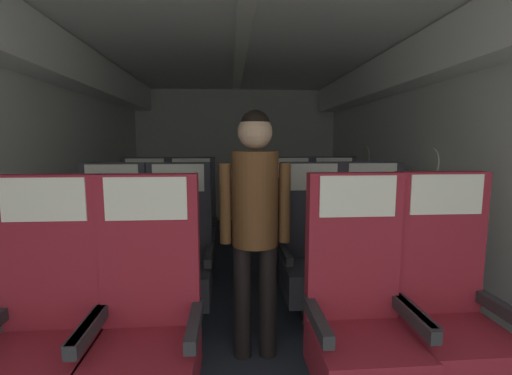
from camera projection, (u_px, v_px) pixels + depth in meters
name	position (u px, v px, depth m)	size (l,w,h in m)	color
ground	(244.00, 294.00, 3.15)	(3.64, 6.44, 0.02)	#2D3342
fuselage_shell	(242.00, 112.00, 3.22)	(3.52, 6.09, 2.30)	silver
seat_a_left_window	(44.00, 333.00, 1.56)	(0.50, 0.46, 1.21)	#38383D
seat_a_left_aisle	(147.00, 330.00, 1.59)	(0.50, 0.46, 1.21)	#38383D
seat_a_right_aisle	(449.00, 316.00, 1.72)	(0.50, 0.46, 1.21)	#38383D
seat_a_right_window	(360.00, 322.00, 1.66)	(0.50, 0.46, 1.21)	#38383D
seat_b_left_window	(112.00, 262.00, 2.50)	(0.50, 0.46, 1.21)	#38383D
seat_b_left_aisle	(179.00, 260.00, 2.53)	(0.50, 0.46, 1.21)	#38383D
seat_b_right_aisle	(374.00, 255.00, 2.64)	(0.50, 0.46, 1.21)	#38383D
seat_b_right_window	(314.00, 257.00, 2.60)	(0.50, 0.46, 1.21)	#38383D
seat_c_left_window	(145.00, 229.00, 3.44)	(0.50, 0.46, 1.21)	#38383D
seat_c_left_aisle	(192.00, 229.00, 3.46)	(0.50, 0.46, 1.21)	#38383D
seat_c_right_aisle	(335.00, 226.00, 3.59)	(0.50, 0.46, 1.21)	#38383D
seat_c_right_window	(291.00, 227.00, 3.55)	(0.50, 0.46, 1.21)	#38383D
flight_attendant	(255.00, 210.00, 2.12)	(0.43, 0.28, 1.54)	black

